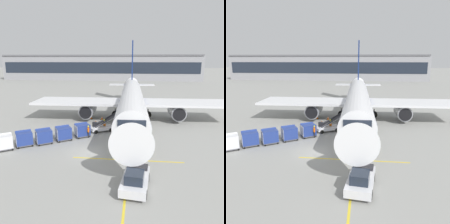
# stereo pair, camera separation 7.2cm
# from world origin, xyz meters

# --- Properties ---
(ground_plane) EXTENTS (600.00, 600.00, 0.00)m
(ground_plane) POSITION_xyz_m (0.00, 0.00, 0.00)
(ground_plane) COLOR gray
(parked_airplane) EXTENTS (35.14, 45.65, 15.11)m
(parked_airplane) POSITION_xyz_m (4.67, 15.77, 3.67)
(parked_airplane) COLOR white
(parked_airplane) RESTS_ON ground
(belt_loader) EXTENTS (5.20, 3.78, 3.01)m
(belt_loader) POSITION_xyz_m (0.58, 8.35, 0.87)
(belt_loader) COLOR silver
(belt_loader) RESTS_ON ground
(baggage_cart_lead) EXTENTS (2.70, 2.45, 1.91)m
(baggage_cart_lead) POSITION_xyz_m (-1.95, 5.49, 1.00)
(baggage_cart_lead) COLOR #515156
(baggage_cart_lead) RESTS_ON ground
(baggage_cart_second) EXTENTS (2.70, 2.45, 1.91)m
(baggage_cart_second) POSITION_xyz_m (-4.12, 3.86, 1.00)
(baggage_cart_second) COLOR #515156
(baggage_cart_second) RESTS_ON ground
(baggage_cart_third) EXTENTS (2.70, 2.45, 1.91)m
(baggage_cart_third) POSITION_xyz_m (-6.22, 2.38, 1.00)
(baggage_cart_third) COLOR #515156
(baggage_cart_third) RESTS_ON ground
(baggage_cart_fourth) EXTENTS (2.70, 2.45, 1.91)m
(baggage_cart_fourth) POSITION_xyz_m (-8.34, 1.30, 1.00)
(baggage_cart_fourth) COLOR #515156
(baggage_cart_fourth) RESTS_ON ground
(baggage_cart_fifth) EXTENTS (2.70, 2.45, 1.91)m
(baggage_cart_fifth) POSITION_xyz_m (-10.11, -0.17, 1.00)
(baggage_cart_fifth) COLOR #515156
(baggage_cart_fifth) RESTS_ON ground
(pushback_tug) EXTENTS (2.59, 4.61, 1.83)m
(pushback_tug) POSITION_xyz_m (5.58, -6.83, 0.83)
(pushback_tug) COLOR silver
(pushback_tug) RESTS_ON ground
(ground_crew_by_loader) EXTENTS (0.29, 0.57, 1.74)m
(ground_crew_by_loader) POSITION_xyz_m (-0.98, 5.16, 1.00)
(ground_crew_by_loader) COLOR black
(ground_crew_by_loader) RESTS_ON ground
(ground_crew_by_carts) EXTENTS (0.49, 0.41, 1.74)m
(ground_crew_by_carts) POSITION_xyz_m (0.75, 8.51, 1.00)
(ground_crew_by_carts) COLOR #514C42
(ground_crew_by_carts) RESTS_ON ground
(safety_cone_engine_keepout) EXTENTS (0.55, 0.55, 0.63)m
(safety_cone_engine_keepout) POSITION_xyz_m (-0.60, 14.85, 0.31)
(safety_cone_engine_keepout) COLOR black
(safety_cone_engine_keepout) RESTS_ON ground
(safety_cone_wingtip) EXTENTS (0.61, 0.61, 0.69)m
(safety_cone_wingtip) POSITION_xyz_m (-1.15, 11.64, 0.34)
(safety_cone_wingtip) COLOR black
(safety_cone_wingtip) RESTS_ON ground
(safety_cone_nose_mark) EXTENTS (0.57, 0.57, 0.65)m
(safety_cone_nose_mark) POSITION_xyz_m (-2.67, 15.10, 0.31)
(safety_cone_nose_mark) COLOR black
(safety_cone_nose_mark) RESTS_ON ground
(apron_guidance_line_lead_in) EXTENTS (0.20, 110.00, 0.01)m
(apron_guidance_line_lead_in) POSITION_xyz_m (4.81, 14.96, 0.00)
(apron_guidance_line_lead_in) COLOR yellow
(apron_guidance_line_lead_in) RESTS_ON ground
(apron_guidance_line_stop_bar) EXTENTS (12.00, 0.20, 0.01)m
(apron_guidance_line_stop_bar) POSITION_xyz_m (4.69, -1.40, 0.00)
(apron_guidance_line_stop_bar) COLOR yellow
(apron_guidance_line_stop_bar) RESTS_ON ground
(terminal_building) EXTENTS (105.34, 18.15, 13.28)m
(terminal_building) POSITION_xyz_m (-14.36, 101.18, 6.59)
(terminal_building) COLOR #939399
(terminal_building) RESTS_ON ground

